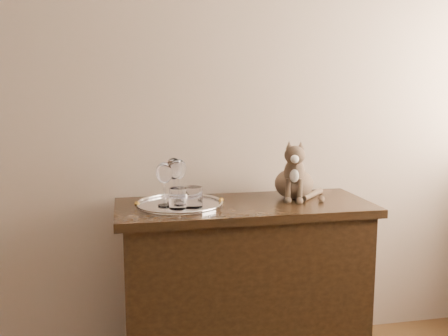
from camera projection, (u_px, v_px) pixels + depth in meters
The scene contains 9 objects.
wall_back at pixel (111, 96), 2.45m from camera, with size 4.00×0.10×2.70m, color tan.
sideboard at pixel (244, 289), 2.41m from camera, with size 1.20×0.50×0.85m, color black, non-canonical shape.
tray at pixel (180, 205), 2.30m from camera, with size 0.40×0.40×0.01m, color white.
wine_glass_b at pixel (179, 180), 2.37m from camera, with size 0.07×0.07×0.20m, color white, non-canonical shape.
wine_glass_c at pixel (164, 184), 2.25m from camera, with size 0.08×0.08×0.20m, color white, non-canonical shape.
wine_glass_d at pixel (174, 180), 2.31m from camera, with size 0.08×0.08×0.21m, color white, non-canonical shape.
tumbler_a at pixel (193, 197), 2.23m from camera, with size 0.08×0.08×0.09m, color white.
tumbler_b at pixel (178, 198), 2.21m from camera, with size 0.08×0.08×0.09m, color silver.
cat at pixel (294, 169), 2.44m from camera, with size 0.29×0.27×0.29m, color #49382C, non-canonical shape.
Camera 1 is at (0.05, -0.29, 1.38)m, focal length 40.00 mm.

